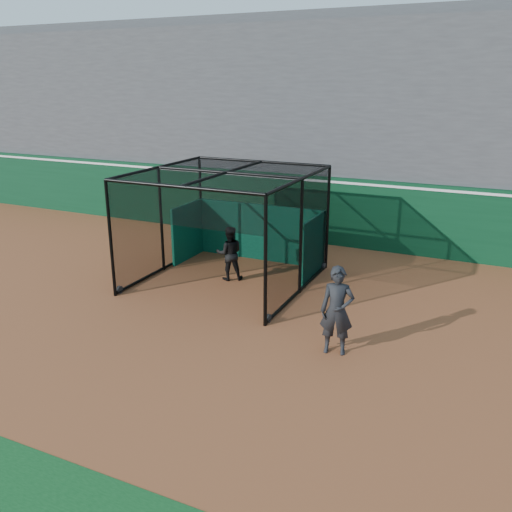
% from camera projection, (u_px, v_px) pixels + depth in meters
% --- Properties ---
extents(ground, '(120.00, 120.00, 0.00)m').
position_uv_depth(ground, '(183.00, 327.00, 13.35)').
color(ground, brown).
rests_on(ground, ground).
extents(outfield_wall, '(50.00, 0.50, 2.50)m').
position_uv_depth(outfield_wall, '(303.00, 207.00, 20.28)').
color(outfield_wall, '#0A3A1E').
rests_on(outfield_wall, ground).
extents(grandstand, '(50.00, 7.85, 8.95)m').
position_uv_depth(grandstand, '(337.00, 114.00, 22.55)').
color(grandstand, '#4C4C4F').
rests_on(grandstand, ground).
extents(batting_cage, '(4.73, 4.92, 3.29)m').
position_uv_depth(batting_cage, '(227.00, 228.00, 15.95)').
color(batting_cage, black).
rests_on(batting_cage, ground).
extents(batter, '(1.01, 0.95, 1.66)m').
position_uv_depth(batter, '(229.00, 253.00, 16.32)').
color(batter, black).
rests_on(batter, ground).
extents(on_deck_player, '(0.82, 0.62, 2.01)m').
position_uv_depth(on_deck_player, '(337.00, 311.00, 11.81)').
color(on_deck_player, black).
rests_on(on_deck_player, ground).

